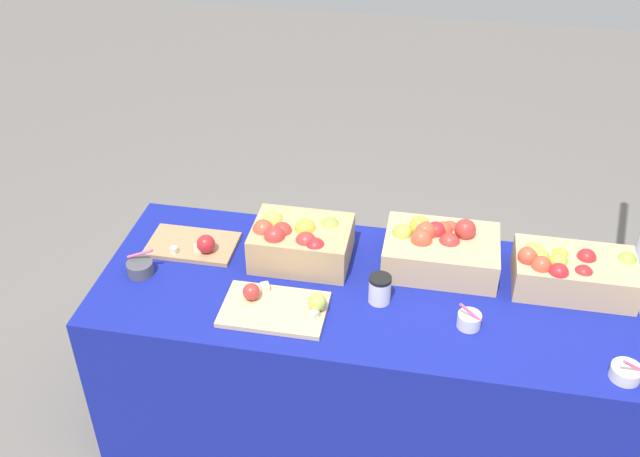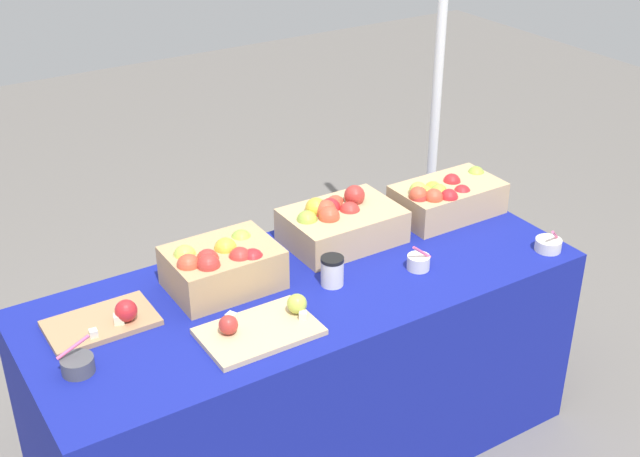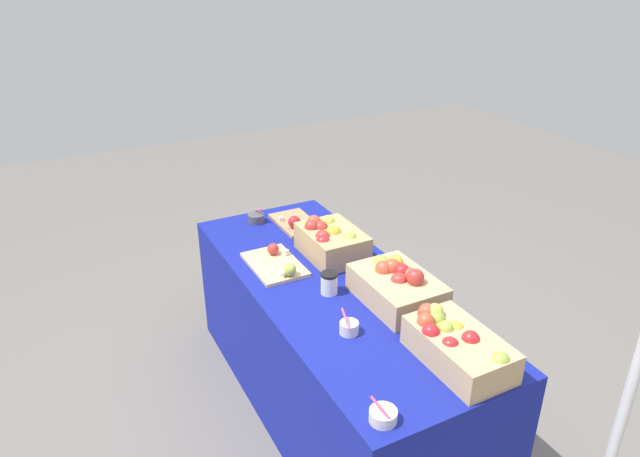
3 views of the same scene
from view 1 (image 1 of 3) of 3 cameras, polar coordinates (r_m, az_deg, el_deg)
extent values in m
plane|color=slate|center=(3.17, 2.84, -14.89)|extent=(10.00, 10.00, 0.00)
cube|color=navy|center=(2.90, 3.05, -10.19)|extent=(1.90, 0.76, 0.74)
cube|color=tan|center=(2.75, 19.01, -3.31)|extent=(0.42, 0.24, 0.13)
sphere|color=red|center=(2.74, 19.86, -2.18)|extent=(0.07, 0.07, 0.07)
sphere|color=red|center=(2.68, 19.64, -3.37)|extent=(0.07, 0.07, 0.07)
sphere|color=gold|center=(2.73, 17.98, -2.14)|extent=(0.07, 0.07, 0.07)
sphere|color=red|center=(2.64, 17.93, -3.28)|extent=(0.07, 0.07, 0.07)
sphere|color=#99B742|center=(2.69, 17.90, -2.54)|extent=(0.07, 0.07, 0.07)
sphere|color=#B2C64C|center=(2.68, 16.15, -1.75)|extent=(0.07, 0.07, 0.07)
sphere|color=#D14C33|center=(2.64, 16.71, -2.76)|extent=(0.07, 0.07, 0.07)
sphere|color=#99B742|center=(2.79, 22.58, -2.38)|extent=(0.07, 0.07, 0.07)
sphere|color=#99B742|center=(2.68, 16.61, -2.23)|extent=(0.07, 0.07, 0.07)
sphere|color=#D14C33|center=(2.66, 15.75, -2.07)|extent=(0.07, 0.07, 0.07)
sphere|color=#B2332D|center=(2.66, 15.74, -2.31)|extent=(0.07, 0.07, 0.07)
cube|color=tan|center=(2.73, 9.31, -1.85)|extent=(0.41, 0.29, 0.13)
sphere|color=#D14C33|center=(2.70, 8.13, -0.26)|extent=(0.08, 0.08, 0.08)
sphere|color=#B2332D|center=(2.71, 11.15, -0.07)|extent=(0.08, 0.08, 0.08)
sphere|color=#D14C33|center=(2.67, 7.84, -0.81)|extent=(0.08, 0.08, 0.08)
sphere|color=#D14C33|center=(2.75, 9.49, -0.25)|extent=(0.08, 0.08, 0.08)
sphere|color=gold|center=(2.73, 7.72, 0.19)|extent=(0.08, 0.08, 0.08)
sphere|color=red|center=(2.73, 8.92, -0.26)|extent=(0.08, 0.08, 0.08)
sphere|color=#D14C33|center=(2.78, 9.99, -0.20)|extent=(0.08, 0.08, 0.08)
sphere|color=#B2332D|center=(2.70, 9.95, -1.11)|extent=(0.08, 0.08, 0.08)
sphere|color=#99B742|center=(2.71, 6.36, -0.47)|extent=(0.08, 0.08, 0.08)
sphere|color=red|center=(2.72, 7.99, -0.68)|extent=(0.08, 0.08, 0.08)
cube|color=tan|center=(2.73, -1.42, -1.16)|extent=(0.36, 0.26, 0.14)
sphere|color=#D14C33|center=(2.69, -4.40, -0.09)|extent=(0.08, 0.08, 0.08)
sphere|color=#B2332D|center=(2.68, -2.95, -0.29)|extent=(0.08, 0.08, 0.08)
sphere|color=red|center=(2.62, -0.39, -1.51)|extent=(0.08, 0.08, 0.08)
sphere|color=#99B742|center=(2.72, 0.76, 0.10)|extent=(0.08, 0.08, 0.08)
sphere|color=#B2332D|center=(2.65, -3.53, -0.63)|extent=(0.08, 0.08, 0.08)
sphere|color=gold|center=(2.69, -1.16, -0.03)|extent=(0.08, 0.08, 0.08)
sphere|color=#B2332D|center=(2.63, -1.10, -1.06)|extent=(0.08, 0.08, 0.08)
sphere|color=#B2C64C|center=(2.75, -3.64, 0.59)|extent=(0.08, 0.08, 0.08)
cube|color=#D1B284|center=(2.54, -3.56, -6.25)|extent=(0.36, 0.23, 0.02)
cube|color=beige|center=(2.60, -4.27, -4.53)|extent=(0.04, 0.04, 0.03)
cube|color=beige|center=(2.49, -0.44, -6.63)|extent=(0.03, 0.03, 0.02)
sphere|color=#B2C64C|center=(2.50, -0.22, -5.71)|extent=(0.06, 0.06, 0.06)
sphere|color=#B2332D|center=(2.56, -5.33, -4.89)|extent=(0.06, 0.06, 0.06)
cube|color=tan|center=(2.87, -9.82, -1.25)|extent=(0.34, 0.20, 0.02)
cube|color=beige|center=(2.82, -11.20, -1.64)|extent=(0.03, 0.03, 0.02)
cube|color=beige|center=(2.81, -9.29, -1.47)|extent=(0.04, 0.04, 0.03)
sphere|color=red|center=(2.79, -8.80, -1.19)|extent=(0.07, 0.07, 0.07)
cylinder|color=#4C4C51|center=(2.77, -13.72, -2.99)|extent=(0.10, 0.10, 0.05)
cylinder|color=#EA598C|center=(2.75, -13.72, -1.91)|extent=(0.10, 0.01, 0.05)
cylinder|color=silver|center=(2.49, 22.53, -10.23)|extent=(0.10, 0.10, 0.04)
cylinder|color=#EA598C|center=(2.45, 23.02, -9.76)|extent=(0.08, 0.05, 0.07)
cylinder|color=silver|center=(2.52, 11.44, -6.96)|extent=(0.08, 0.08, 0.05)
cylinder|color=#EA598C|center=(2.48, 11.54, -6.37)|extent=(0.08, 0.01, 0.07)
cylinder|color=silver|center=(2.56, 4.63, -4.79)|extent=(0.08, 0.08, 0.09)
cylinder|color=black|center=(2.53, 4.69, -3.90)|extent=(0.08, 0.08, 0.01)
camera|label=2|loc=(1.48, -78.49, -1.02)|focal=46.96mm
camera|label=3|loc=(2.05, 72.90, 2.09)|focal=32.33mm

